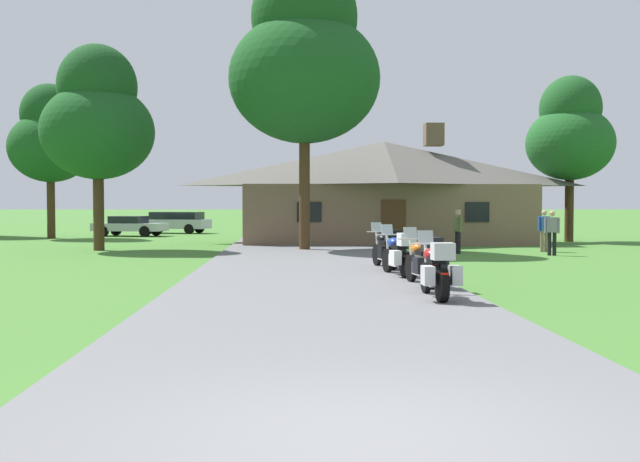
# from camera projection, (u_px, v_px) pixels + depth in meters

# --- Properties ---
(ground_plane) EXTENTS (500.00, 500.00, 0.00)m
(ground_plane) POSITION_uv_depth(u_px,v_px,m) (306.00, 258.00, 25.83)
(ground_plane) COLOR #42752D
(asphalt_driveway) EXTENTS (6.40, 80.00, 0.06)m
(asphalt_driveway) POSITION_uv_depth(u_px,v_px,m) (307.00, 262.00, 23.84)
(asphalt_driveway) COLOR slate
(asphalt_driveway) RESTS_ON ground
(motorcycle_red_nearest_to_camera) EXTENTS (0.73, 2.08, 1.30)m
(motorcycle_red_nearest_to_camera) POSITION_uv_depth(u_px,v_px,m) (436.00, 271.00, 14.29)
(motorcycle_red_nearest_to_camera) COLOR black
(motorcycle_red_nearest_to_camera) RESTS_ON asphalt_driveway
(motorcycle_orange_second_in_row) EXTENTS (0.91, 2.08, 1.30)m
(motorcycle_orange_second_in_row) POSITION_uv_depth(u_px,v_px,m) (424.00, 262.00, 16.57)
(motorcycle_orange_second_in_row) COLOR black
(motorcycle_orange_second_in_row) RESTS_ON asphalt_driveway
(motorcycle_blue_third_in_row) EXTENTS (0.97, 2.07, 1.30)m
(motorcycle_blue_third_in_row) POSITION_uv_depth(u_px,v_px,m) (399.00, 254.00, 18.98)
(motorcycle_blue_third_in_row) COLOR black
(motorcycle_blue_third_in_row) RESTS_ON asphalt_driveway
(motorcycle_black_farthest_in_row) EXTENTS (0.96, 2.07, 1.30)m
(motorcycle_black_farthest_in_row) POSITION_uv_depth(u_px,v_px,m) (387.00, 249.00, 21.15)
(motorcycle_black_farthest_in_row) COLOR black
(motorcycle_black_farthest_in_row) RESTS_ON asphalt_driveway
(stone_lodge) EXTENTS (14.38, 6.86, 5.89)m
(stone_lodge) POSITION_uv_depth(u_px,v_px,m) (384.00, 191.00, 36.36)
(stone_lodge) COLOR brown
(stone_lodge) RESTS_ON ground
(bystander_blue_shirt_near_lodge) EXTENTS (0.54, 0.30, 1.67)m
(bystander_blue_shirt_near_lodge) POSITION_uv_depth(u_px,v_px,m) (544.00, 229.00, 29.41)
(bystander_blue_shirt_near_lodge) COLOR #75664C
(bystander_blue_shirt_near_lodge) RESTS_ON ground
(bystander_olive_shirt_beside_signpost) EXTENTS (0.30, 0.54, 1.69)m
(bystander_olive_shirt_beside_signpost) POSITION_uv_depth(u_px,v_px,m) (458.00, 229.00, 28.31)
(bystander_olive_shirt_beside_signpost) COLOR black
(bystander_olive_shirt_beside_signpost) RESTS_ON ground
(bystander_gray_shirt_by_tree) EXTENTS (0.52, 0.33, 1.67)m
(bystander_gray_shirt_by_tree) POSITION_uv_depth(u_px,v_px,m) (552.00, 230.00, 27.26)
(bystander_gray_shirt_by_tree) COLOR black
(bystander_gray_shirt_by_tree) RESTS_ON ground
(tree_by_lodge_front) EXTENTS (6.17, 6.17, 11.79)m
(tree_by_lodge_front) POSITION_uv_depth(u_px,v_px,m) (304.00, 61.00, 29.94)
(tree_by_lodge_front) COLOR #422D19
(tree_by_lodge_front) RESTS_ON ground
(tree_left_far) EXTENTS (4.54, 4.54, 8.57)m
(tree_left_far) POSITION_uv_depth(u_px,v_px,m) (50.00, 138.00, 40.79)
(tree_left_far) COLOR #422D19
(tree_left_far) RESTS_ON ground
(tree_right_of_lodge) EXTENTS (4.38, 4.38, 8.37)m
(tree_right_of_lodge) POSITION_uv_depth(u_px,v_px,m) (570.00, 133.00, 37.14)
(tree_right_of_lodge) COLOR #422D19
(tree_right_of_lodge) RESTS_ON ground
(tree_left_near) EXTENTS (4.60, 4.60, 8.44)m
(tree_left_near) POSITION_uv_depth(u_px,v_px,m) (98.00, 119.00, 30.18)
(tree_left_near) COLOR #422D19
(tree_left_near) RESTS_ON ground
(parked_silver_suv_far_left) EXTENTS (4.92, 3.00, 1.40)m
(parked_silver_suv_far_left) POSITION_uv_depth(u_px,v_px,m) (175.00, 221.00, 48.29)
(parked_silver_suv_far_left) COLOR #ADAFB7
(parked_silver_suv_far_left) RESTS_ON ground
(parked_silver_sedan_far_left) EXTENTS (4.50, 2.71, 1.20)m
(parked_silver_sedan_far_left) POSITION_uv_depth(u_px,v_px,m) (130.00, 225.00, 43.88)
(parked_silver_sedan_far_left) COLOR #ADAFB7
(parked_silver_sedan_far_left) RESTS_ON ground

